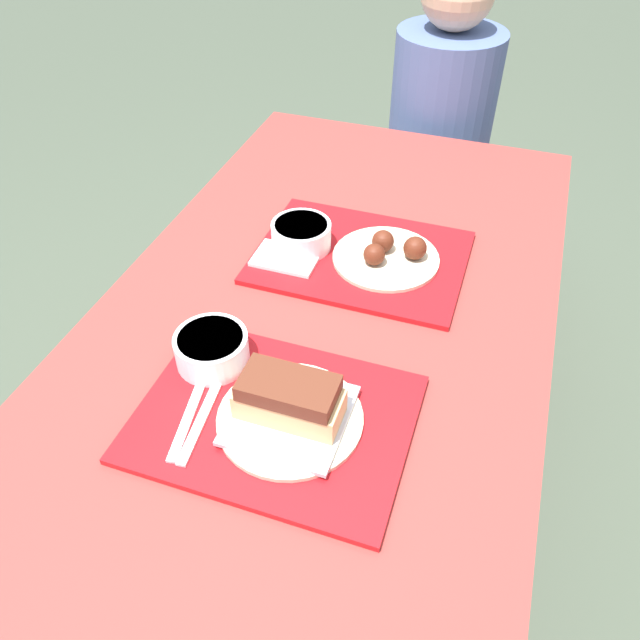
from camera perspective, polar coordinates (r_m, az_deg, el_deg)
The scene contains 14 objects.
ground_plane at distance 1.74m, azimuth -0.65°, elevation -18.92°, with size 12.00×12.00×0.00m, color #424C3D.
picnic_table at distance 1.22m, azimuth -0.88°, elevation -4.42°, with size 0.86×1.78×0.72m.
picnic_bench_far at distance 2.23m, azimuth 8.96°, elevation 11.07°, with size 0.82×0.28×0.46m.
tray_near at distance 1.02m, azimuth -4.18°, elevation -8.94°, with size 0.44×0.33×0.01m.
tray_far at distance 1.34m, azimuth 3.73°, elevation 5.76°, with size 0.44×0.33×0.01m.
bowl_coleslaw_near at distance 1.09m, azimuth -9.87°, elevation -2.52°, with size 0.13×0.13×0.06m.
brisket_sandwich_plate at distance 0.99m, azimuth -2.81°, elevation -7.89°, with size 0.24×0.24×0.09m.
plastic_fork_near at distance 1.03m, azimuth -11.98°, elevation -8.76°, with size 0.05×0.17×0.00m.
plastic_knife_near at distance 1.02m, azimuth -10.89°, elevation -9.11°, with size 0.04×0.17×0.00m.
condiment_packet at distance 1.06m, azimuth -1.33°, elevation -6.04°, with size 0.04×0.03×0.01m.
bowl_coleslaw_far at distance 1.34m, azimuth -1.73°, elevation 7.86°, with size 0.13×0.13×0.06m.
wings_plate_far at distance 1.32m, azimuth 6.29°, elevation 6.07°, with size 0.22×0.22×0.06m.
napkin_far at distance 1.32m, azimuth -3.14°, elevation 5.68°, with size 0.13×0.09×0.01m.
person_seated_across at distance 2.06m, azimuth 11.28°, elevation 19.49°, with size 0.32×0.32×0.68m.
Camera 1 is at (0.29, -0.78, 1.52)m, focal length 35.00 mm.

